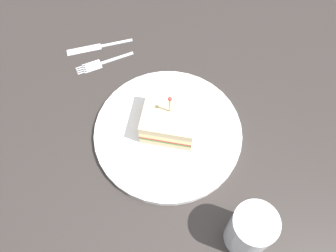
{
  "coord_description": "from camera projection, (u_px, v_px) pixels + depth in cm",
  "views": [
    {
      "loc": [
        29.41,
        -8.9,
        60.86
      ],
      "look_at": [
        0.0,
        0.0,
        3.22
      ],
      "focal_mm": 40.35,
      "sensor_mm": 36.0,
      "label": 1
    }
  ],
  "objects": [
    {
      "name": "ground_plane",
      "position": [
        168.0,
        137.0,
        0.69
      ],
      "size": [
        90.81,
        90.81,
        2.0
      ],
      "primitive_type": "cube",
      "color": "#2D2826"
    },
    {
      "name": "plate",
      "position": [
        168.0,
        133.0,
        0.68
      ],
      "size": [
        26.38,
        26.38,
        1.22
      ],
      "primitive_type": "cylinder",
      "color": "white",
      "rests_on": "ground_plane"
    },
    {
      "name": "sandwich_half_center",
      "position": [
        170.0,
        118.0,
        0.65
      ],
      "size": [
        11.89,
        12.05,
        9.23
      ],
      "color": "beige",
      "rests_on": "plate"
    },
    {
      "name": "drink_glass",
      "position": [
        249.0,
        231.0,
        0.56
      ],
      "size": [
        6.59,
        6.59,
        9.74
      ],
      "color": "beige",
      "rests_on": "ground_plane"
    },
    {
      "name": "fork",
      "position": [
        99.0,
        64.0,
        0.75
      ],
      "size": [
        2.57,
        11.96,
        0.35
      ],
      "color": "silver",
      "rests_on": "ground_plane"
    },
    {
      "name": "knife",
      "position": [
        96.0,
        47.0,
        0.77
      ],
      "size": [
        1.76,
        13.62,
        0.35
      ],
      "color": "silver",
      "rests_on": "ground_plane"
    }
  ]
}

